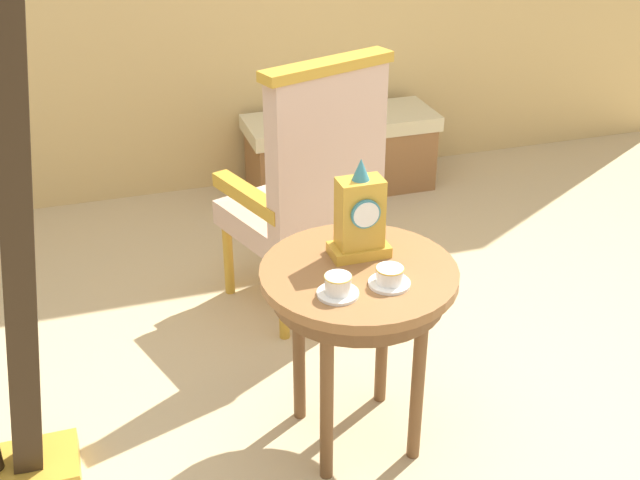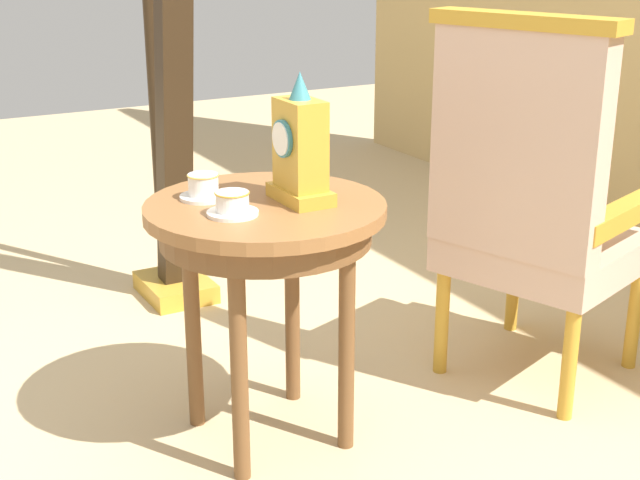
{
  "view_description": "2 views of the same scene",
  "coord_description": "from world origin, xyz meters",
  "px_view_note": "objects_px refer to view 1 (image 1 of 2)",
  "views": [
    {
      "loc": [
        -0.81,
        -2.09,
        1.98
      ],
      "look_at": [
        -0.12,
        0.09,
        0.74
      ],
      "focal_mm": 45.5,
      "sensor_mm": 36.0,
      "label": 1
    },
    {
      "loc": [
        2.0,
        -1.0,
        1.36
      ],
      "look_at": [
        0.0,
        0.11,
        0.57
      ],
      "focal_mm": 50.98,
      "sensor_mm": 36.0,
      "label": 2
    }
  ],
  "objects_px": {
    "harp": "(1,288)",
    "window_bench": "(341,152)",
    "mantel_clock": "(359,218)",
    "armchair": "(310,186)",
    "side_table": "(358,293)",
    "teacup_right": "(390,277)",
    "teacup_left": "(338,286)"
  },
  "relations": [
    {
      "from": "side_table",
      "to": "window_bench",
      "type": "xyz_separation_m",
      "value": [
        0.62,
        1.98,
        -0.37
      ]
    },
    {
      "from": "teacup_left",
      "to": "teacup_right",
      "type": "height_order",
      "value": "teacup_left"
    },
    {
      "from": "mantel_clock",
      "to": "harp",
      "type": "distance_m",
      "value": 1.09
    },
    {
      "from": "mantel_clock",
      "to": "teacup_right",
      "type": "bearing_deg",
      "value": -82.06
    },
    {
      "from": "side_table",
      "to": "mantel_clock",
      "type": "relative_size",
      "value": 2.03
    },
    {
      "from": "teacup_right",
      "to": "armchair",
      "type": "height_order",
      "value": "armchair"
    },
    {
      "from": "teacup_right",
      "to": "harp",
      "type": "relative_size",
      "value": 0.07
    },
    {
      "from": "armchair",
      "to": "window_bench",
      "type": "height_order",
      "value": "armchair"
    },
    {
      "from": "armchair",
      "to": "window_bench",
      "type": "distance_m",
      "value": 1.32
    },
    {
      "from": "teacup_right",
      "to": "mantel_clock",
      "type": "xyz_separation_m",
      "value": [
        -0.03,
        0.2,
        0.11
      ]
    },
    {
      "from": "side_table",
      "to": "teacup_right",
      "type": "relative_size",
      "value": 5.29
    },
    {
      "from": "teacup_left",
      "to": "mantel_clock",
      "type": "xyz_separation_m",
      "value": [
        0.14,
        0.21,
        0.1
      ]
    },
    {
      "from": "teacup_left",
      "to": "mantel_clock",
      "type": "height_order",
      "value": "mantel_clock"
    },
    {
      "from": "teacup_left",
      "to": "teacup_right",
      "type": "distance_m",
      "value": 0.17
    },
    {
      "from": "harp",
      "to": "mantel_clock",
      "type": "bearing_deg",
      "value": -2.39
    },
    {
      "from": "side_table",
      "to": "mantel_clock",
      "type": "bearing_deg",
      "value": 72.29
    },
    {
      "from": "harp",
      "to": "window_bench",
      "type": "distance_m",
      "value": 2.55
    },
    {
      "from": "window_bench",
      "to": "mantel_clock",
      "type": "bearing_deg",
      "value": -107.43
    },
    {
      "from": "mantel_clock",
      "to": "harp",
      "type": "height_order",
      "value": "harp"
    },
    {
      "from": "teacup_right",
      "to": "mantel_clock",
      "type": "distance_m",
      "value": 0.23
    },
    {
      "from": "mantel_clock",
      "to": "teacup_left",
      "type": "bearing_deg",
      "value": -123.64
    },
    {
      "from": "teacup_right",
      "to": "armchair",
      "type": "relative_size",
      "value": 0.11
    },
    {
      "from": "armchair",
      "to": "teacup_left",
      "type": "bearing_deg",
      "value": -102.08
    },
    {
      "from": "side_table",
      "to": "teacup_right",
      "type": "bearing_deg",
      "value": -64.4
    },
    {
      "from": "window_bench",
      "to": "teacup_left",
      "type": "bearing_deg",
      "value": -109.24
    },
    {
      "from": "mantel_clock",
      "to": "armchair",
      "type": "relative_size",
      "value": 0.29
    },
    {
      "from": "armchair",
      "to": "teacup_right",
      "type": "bearing_deg",
      "value": -92.2
    },
    {
      "from": "side_table",
      "to": "mantel_clock",
      "type": "xyz_separation_m",
      "value": [
        0.03,
        0.09,
        0.22
      ]
    },
    {
      "from": "harp",
      "to": "window_bench",
      "type": "height_order",
      "value": "harp"
    },
    {
      "from": "side_table",
      "to": "harp",
      "type": "bearing_deg",
      "value": 172.93
    },
    {
      "from": "teacup_left",
      "to": "mantel_clock",
      "type": "bearing_deg",
      "value": 56.36
    },
    {
      "from": "teacup_left",
      "to": "teacup_right",
      "type": "xyz_separation_m",
      "value": [
        0.17,
        0.01,
        -0.0
      ]
    }
  ]
}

